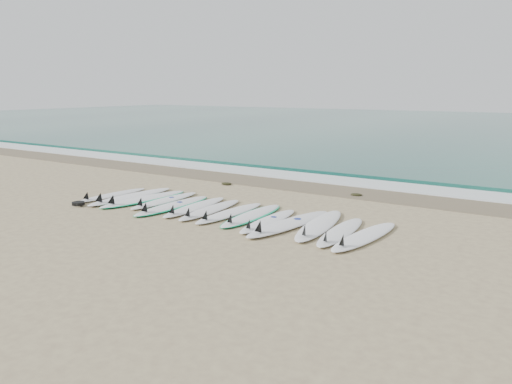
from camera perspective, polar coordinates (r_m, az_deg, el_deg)
The scene contains 22 objects.
ground at distance 12.14m, azimuth -3.99°, elevation -2.41°, with size 120.00×120.00×0.00m, color tan.
ocean at distance 42.60m, azimuth 23.41°, elevation 6.81°, with size 120.00×55.00×0.03m, color #1D5E52.
wet_sand_band at distance 15.53m, azimuth 5.11°, elevation 0.72°, with size 120.00×1.80×0.01m, color brown.
foam_band at distance 16.76m, azimuth 7.35°, elevation 1.53°, with size 120.00×1.40×0.04m, color silver.
wave_crest at distance 18.10m, azimuth 9.41°, elevation 2.32°, with size 120.00×1.00×0.10m, color #1D5E52.
surfboard_0 at distance 14.48m, azimuth -16.26°, elevation -0.33°, with size 0.59×2.35×0.30m.
surfboard_1 at distance 14.09m, azimuth -14.28°, elevation -0.50°, with size 0.71×2.90×0.37m.
surfboard_2 at distance 13.74m, azimuth -12.78°, elevation -0.78°, with size 0.99×2.84×0.35m.
surfboard_3 at distance 13.44m, azimuth -10.53°, elevation -0.96°, with size 0.52×2.47×0.32m.
surfboard_4 at distance 12.82m, azimuth -9.60°, elevation -1.55°, with size 0.65×2.65×0.34m.
surfboard_5 at distance 12.57m, azimuth -7.13°, elevation -1.72°, with size 0.70×2.55×0.32m.
surfboard_6 at distance 12.24m, azimuth -5.38°, elevation -2.04°, with size 0.67×2.52×0.32m.
surfboard_7 at distance 11.89m, azimuth -3.17°, elevation -2.42°, with size 0.59×2.50×0.32m.
surfboard_8 at distance 11.67m, azimuth -0.57°, elevation -2.71°, with size 0.71×2.55×0.32m.
surfboard_9 at distance 11.18m, azimuth 1.31°, elevation -3.34°, with size 0.61×2.41×0.31m.
surfboard_10 at distance 10.95m, azimuth 3.65°, elevation -3.63°, with size 0.96×2.96×0.37m.
surfboard_11 at distance 10.90m, azimuth 7.15°, elevation -3.78°, with size 1.00×2.87×0.36m.
surfboard_12 at distance 10.48m, azimuth 9.55°, elevation -4.52°, with size 0.69×2.49×0.31m.
surfboard_13 at distance 10.25m, azimuth 12.20°, elevation -4.99°, with size 0.80×2.65×0.33m.
seaweed_near at distance 15.69m, azimuth -3.39°, elevation 0.96°, with size 0.35×0.27×0.07m, color black.
seaweed_far at distance 14.32m, azimuth 11.40°, elevation -0.30°, with size 0.33×0.26×0.06m, color black.
leash_coil at distance 13.68m, azimuth -19.61°, elevation -1.24°, with size 0.46×0.36×0.11m.
Camera 1 is at (7.08, -9.40, 2.96)m, focal length 35.00 mm.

